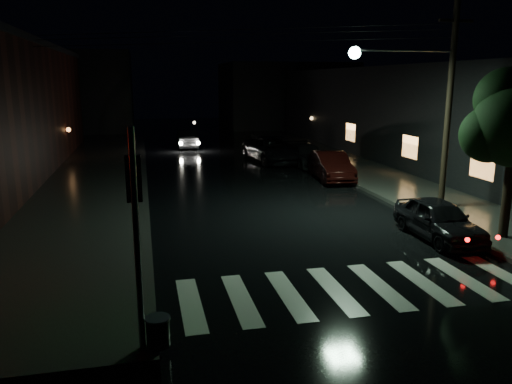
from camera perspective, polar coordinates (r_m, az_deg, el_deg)
ground at (r=11.77m, az=-1.25°, el=-13.17°), size 120.00×120.00×0.00m
sidewalk_left at (r=25.07m, az=-19.16°, el=0.30°), size 6.00×44.00×0.15m
sidewalk_right at (r=27.69m, az=13.37°, el=1.78°), size 4.00×44.00×0.15m
building_right at (r=34.28m, az=21.32°, el=8.23°), size 10.00×40.00×6.00m
building_far_left at (r=55.96m, az=-21.30°, el=10.64°), size 14.00×10.00×8.00m
building_far_right at (r=57.70m, az=3.47°, el=10.99°), size 14.00×10.00×7.00m
crosswalk at (r=13.06m, az=11.52°, el=-10.69°), size 9.00×3.00×0.01m
signal_pole_corner at (r=9.62m, az=-12.29°, el=-9.53°), size 0.68×0.61×4.20m
utility_pole at (r=20.54m, az=19.70°, el=10.45°), size 4.92×0.44×8.00m
parked_car_a at (r=17.47m, az=20.15°, el=-2.95°), size 1.63×3.92×1.33m
parked_car_b at (r=26.50m, az=8.55°, el=2.96°), size 2.01×4.60×1.47m
parked_car_c at (r=30.66m, az=5.80°, el=4.21°), size 2.02×4.66×1.34m
parked_car_d at (r=32.03m, az=2.07°, el=4.89°), size 3.39×6.14×1.63m
oncoming_car at (r=39.28m, az=-7.89°, el=6.03°), size 1.53×4.23×1.39m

